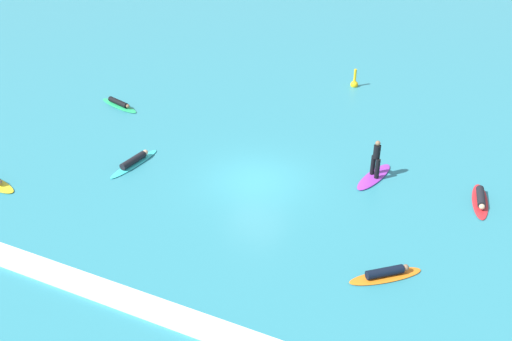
# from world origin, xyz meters

# --- Properties ---
(ground_plane) EXTENTS (120.00, 120.00, 0.00)m
(ground_plane) POSITION_xyz_m (0.00, 0.00, 0.00)
(ground_plane) COLOR teal
(ground_plane) RESTS_ON ground
(surfer_on_red_board) EXTENTS (1.09, 2.89, 0.39)m
(surfer_on_red_board) POSITION_xyz_m (9.22, 2.36, 0.14)
(surfer_on_red_board) COLOR red
(surfer_on_red_board) RESTS_ON ground_plane
(surfer_on_green_board) EXTENTS (3.05, 1.50, 0.37)m
(surfer_on_green_board) POSITION_xyz_m (-10.48, 4.09, 0.13)
(surfer_on_green_board) COLOR #23B266
(surfer_on_green_board) RESTS_ON ground_plane
(surfer_on_purple_board) EXTENTS (1.31, 2.91, 1.85)m
(surfer_on_purple_board) POSITION_xyz_m (4.69, 2.44, 0.41)
(surfer_on_purple_board) COLOR purple
(surfer_on_purple_board) RESTS_ON ground_plane
(surfer_on_orange_board) EXTENTS (2.48, 2.26, 0.39)m
(surfer_on_orange_board) POSITION_xyz_m (6.83, -3.98, 0.14)
(surfer_on_orange_board) COLOR orange
(surfer_on_orange_board) RESTS_ON ground_plane
(surfer_on_teal_board) EXTENTS (0.87, 3.20, 0.40)m
(surfer_on_teal_board) POSITION_xyz_m (-5.74, -1.09, 0.15)
(surfer_on_teal_board) COLOR #33C6CC
(surfer_on_teal_board) RESTS_ON ground_plane
(marker_buoy) EXTENTS (0.47, 0.47, 1.22)m
(marker_buoy) POSITION_xyz_m (0.71, 12.64, 0.21)
(marker_buoy) COLOR yellow
(marker_buoy) RESTS_ON ground_plane
(wave_crest) EXTENTS (20.36, 0.90, 0.18)m
(wave_crest) POSITION_xyz_m (0.00, -8.79, 0.09)
(wave_crest) COLOR white
(wave_crest) RESTS_ON ground_plane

